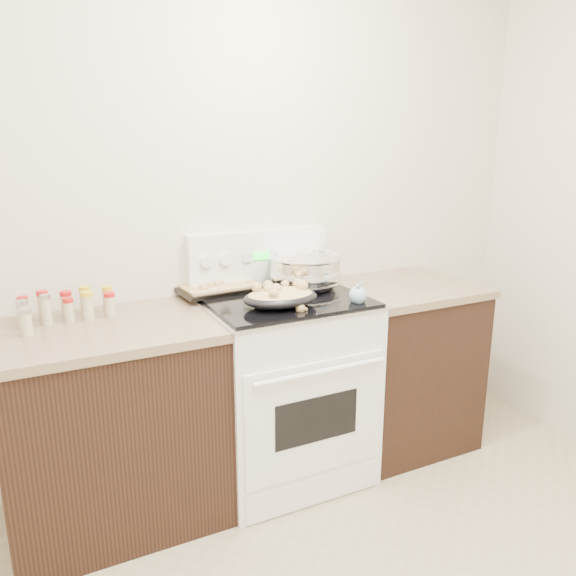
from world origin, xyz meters
TOP-DOWN VIEW (x-y plane):
  - room_shell at (0.00, 0.00)m, footprint 4.10×3.60m
  - counter_left at (-0.48, 1.43)m, footprint 0.93×0.67m
  - counter_right at (1.08, 1.43)m, footprint 0.73×0.67m
  - kitchen_range at (0.35, 1.42)m, footprint 0.78×0.73m
  - mixing_bowl at (0.52, 1.52)m, footprint 0.48×0.48m
  - roasting_pan at (0.27, 1.28)m, footprint 0.36×0.26m
  - baking_sheet at (0.11, 1.68)m, footprint 0.43×0.32m
  - wooden_spoon at (0.32, 1.22)m, footprint 0.05×0.25m
  - blue_ladle at (0.63, 1.19)m, footprint 0.21×0.24m
  - spice_jars at (-0.62, 1.57)m, footprint 0.40×0.24m

SIDE VIEW (x-z plane):
  - counter_left at x=-0.48m, z-range 0.00..0.92m
  - counter_right at x=1.08m, z-range 0.00..0.92m
  - kitchen_range at x=0.35m, z-range -0.12..1.10m
  - wooden_spoon at x=0.32m, z-range 0.93..0.98m
  - baking_sheet at x=0.11m, z-range 0.93..0.99m
  - blue_ladle at x=0.63m, z-range 0.93..1.03m
  - spice_jars at x=-0.62m, z-range 0.91..1.05m
  - roasting_pan at x=0.27m, z-range 0.93..1.05m
  - mixing_bowl at x=0.52m, z-range 0.92..1.14m
  - room_shell at x=0.00m, z-range 0.33..3.08m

